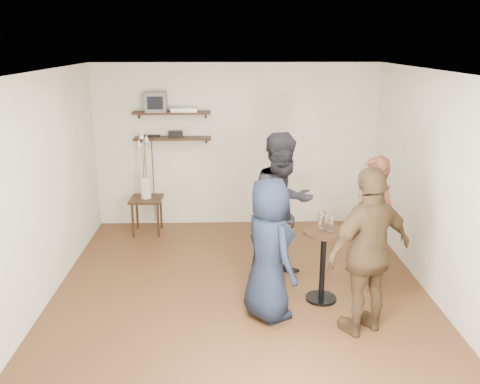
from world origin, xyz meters
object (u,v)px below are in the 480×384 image
(crt_monitor, at_px, (156,102))
(radio, at_px, (176,134))
(person_navy, at_px, (269,249))
(dvd_deck, at_px, (184,110))
(person_plaid, at_px, (372,223))
(drinks_table, at_px, (323,256))
(person_brown, at_px, (369,252))
(side_table, at_px, (147,204))
(person_dark, at_px, (283,207))

(crt_monitor, distance_m, radio, 0.57)
(person_navy, bearing_deg, dvd_deck, -6.86)
(person_plaid, bearing_deg, dvd_deck, -161.39)
(dvd_deck, xyz_separation_m, radio, (-0.15, 0.00, -0.38))
(drinks_table, relative_size, person_plaid, 0.53)
(person_navy, xyz_separation_m, person_brown, (0.98, -0.32, 0.10))
(person_plaid, xyz_separation_m, person_navy, (-1.30, -0.69, -0.03))
(dvd_deck, distance_m, person_brown, 3.95)
(radio, relative_size, person_brown, 0.12)
(side_table, bearing_deg, crt_monitor, 60.59)
(person_navy, relative_size, person_brown, 0.89)
(radio, xyz_separation_m, side_table, (-0.46, -0.32, -1.04))
(side_table, relative_size, person_navy, 0.37)
(radio, height_order, person_brown, person_brown)
(crt_monitor, bearing_deg, side_table, -119.41)
(radio, distance_m, person_brown, 3.95)
(side_table, xyz_separation_m, person_plaid, (2.99, -1.87, 0.34))
(person_brown, bearing_deg, side_table, -73.31)
(person_brown, bearing_deg, dvd_deck, -83.32)
(side_table, xyz_separation_m, drinks_table, (2.34, -2.23, 0.07))
(crt_monitor, xyz_separation_m, person_dark, (1.76, -1.93, -1.08))
(side_table, bearing_deg, person_plaid, -32.03)
(person_dark, xyz_separation_m, person_brown, (0.73, -1.28, -0.06))
(dvd_deck, height_order, person_brown, dvd_deck)
(dvd_deck, xyz_separation_m, person_dark, (1.34, -1.93, -0.96))
(drinks_table, xyz_separation_m, person_dark, (-0.40, 0.62, 0.38))
(dvd_deck, relative_size, drinks_table, 0.46)
(crt_monitor, height_order, side_table, crt_monitor)
(crt_monitor, relative_size, person_navy, 0.20)
(dvd_deck, xyz_separation_m, person_navy, (1.09, -2.89, -1.11))
(crt_monitor, height_order, radio, crt_monitor)
(dvd_deck, bearing_deg, crt_monitor, 180.00)
(radio, relative_size, person_dark, 0.12)
(radio, distance_m, person_plaid, 3.42)
(dvd_deck, bearing_deg, radio, 180.00)
(person_brown, bearing_deg, person_navy, -44.29)
(crt_monitor, bearing_deg, person_navy, -62.40)
(dvd_deck, bearing_deg, drinks_table, -55.69)
(radio, relative_size, drinks_table, 0.26)
(person_navy, height_order, person_brown, person_brown)
(dvd_deck, height_order, radio, dvd_deck)
(dvd_deck, bearing_deg, side_table, -152.00)
(person_navy, bearing_deg, radio, -4.37)
(person_plaid, relative_size, person_brown, 0.93)
(person_plaid, bearing_deg, person_dark, -132.81)
(person_navy, bearing_deg, drinks_table, -90.00)
(person_navy, bearing_deg, crt_monitor, 0.14)
(drinks_table, bearing_deg, radio, 126.49)
(person_plaid, relative_size, person_navy, 1.04)
(radio, distance_m, drinks_table, 3.31)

